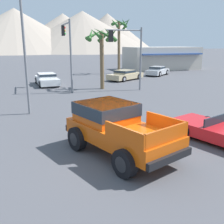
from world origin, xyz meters
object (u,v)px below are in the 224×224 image
at_px(street_lamp_post, 23,34).
at_px(palm_tree_short, 102,42).
at_px(traffic_light_main, 128,47).
at_px(parked_car_white, 47,79).
at_px(orange_pickup_truck, 116,125).
at_px(parked_car_silver, 157,71).
at_px(traffic_light_crosswalk, 67,42).
at_px(parked_car_tan, 125,75).
at_px(palm_tree_leaning, 120,32).

bearing_deg(street_lamp_post, palm_tree_short, 46.32).
distance_m(traffic_light_main, palm_tree_short, 2.49).
xyz_separation_m(parked_car_white, traffic_light_main, (6.23, -5.73, 3.11)).
relative_size(orange_pickup_truck, traffic_light_main, 0.96).
relative_size(parked_car_white, parked_car_silver, 1.09).
bearing_deg(traffic_light_crosswalk, parked_car_tan, -59.09).
bearing_deg(orange_pickup_truck, traffic_light_crosswalk, 67.12).
distance_m(orange_pickup_truck, street_lamp_post, 8.22).
xyz_separation_m(parked_car_silver, street_lamp_post, (-16.43, -14.42, 3.94)).
distance_m(traffic_light_main, traffic_light_crosswalk, 5.18).
xyz_separation_m(traffic_light_crosswalk, palm_tree_leaning, (8.81, 10.47, 1.31)).
xyz_separation_m(parked_car_tan, street_lamp_post, (-10.85, -11.73, 3.95)).
distance_m(parked_car_white, traffic_light_crosswalk, 5.21).
relative_size(traffic_light_crosswalk, palm_tree_short, 1.09).
bearing_deg(parked_car_silver, palm_tree_leaning, -170.30).
height_order(street_lamp_post, palm_tree_short, street_lamp_post).
relative_size(parked_car_white, traffic_light_crosswalk, 0.78).
bearing_deg(traffic_light_crosswalk, traffic_light_main, -115.45).
height_order(parked_car_white, palm_tree_short, palm_tree_short).
xyz_separation_m(street_lamp_post, palm_tree_short, (6.68, 6.99, -0.39)).
bearing_deg(palm_tree_short, parked_car_silver, 37.28).
distance_m(parked_car_white, palm_tree_short, 6.99).
bearing_deg(parked_car_silver, traffic_light_main, -79.67).
xyz_separation_m(traffic_light_main, traffic_light_crosswalk, (-4.67, 2.22, 0.41)).
bearing_deg(orange_pickup_truck, parked_car_silver, 38.00).
relative_size(parked_car_tan, palm_tree_leaning, 0.67).
bearing_deg(orange_pickup_truck, traffic_light_main, 46.01).
xyz_separation_m(parked_car_silver, palm_tree_short, (-9.75, -7.42, 3.55)).
height_order(parked_car_white, traffic_light_crosswalk, traffic_light_crosswalk).
height_order(parked_car_tan, traffic_light_main, traffic_light_main).
bearing_deg(palm_tree_leaning, parked_car_silver, -41.88).
xyz_separation_m(parked_car_tan, palm_tree_short, (-4.17, -4.73, 3.56)).
relative_size(parked_car_white, palm_tree_leaning, 0.63).
bearing_deg(traffic_light_crosswalk, parked_car_silver, -61.30).
distance_m(orange_pickup_truck, traffic_light_crosswalk, 14.67).
bearing_deg(orange_pickup_truck, parked_car_tan, 47.28).
bearing_deg(parked_car_tan, traffic_light_main, -51.09).
relative_size(parked_car_white, street_lamp_post, 0.61).
xyz_separation_m(parked_car_tan, traffic_light_main, (-2.47, -6.49, 3.12)).
bearing_deg(palm_tree_short, street_lamp_post, -133.68).
bearing_deg(parked_car_white, parked_car_tan, -178.04).
bearing_deg(traffic_light_crosswalk, palm_tree_short, -98.85).
bearing_deg(traffic_light_crosswalk, palm_tree_leaning, -40.08).
relative_size(parked_car_tan, street_lamp_post, 0.65).
distance_m(parked_car_tan, parked_car_silver, 6.20).
relative_size(parked_car_white, traffic_light_main, 0.86).
xyz_separation_m(parked_car_tan, traffic_light_crosswalk, (-7.13, -4.27, 3.53)).
height_order(parked_car_tan, traffic_light_crosswalk, traffic_light_crosswalk).
relative_size(parked_car_tan, traffic_light_crosswalk, 0.83).
distance_m(orange_pickup_truck, traffic_light_main, 13.56).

